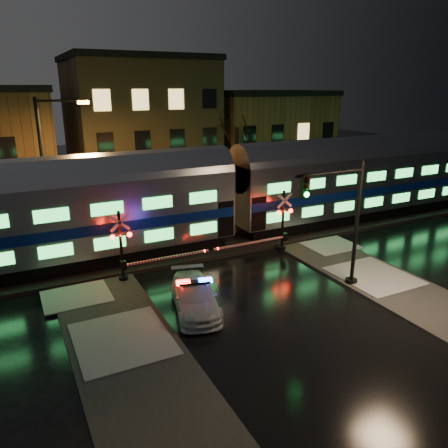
{
  "coord_description": "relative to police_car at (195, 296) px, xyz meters",
  "views": [
    {
      "loc": [
        -9.61,
        -17.86,
        9.43
      ],
      "look_at": [
        0.67,
        2.5,
        2.2
      ],
      "focal_mm": 35.0,
      "sensor_mm": 36.0,
      "label": 1
    }
  ],
  "objects": [
    {
      "name": "train",
      "position": [
        5.38,
        6.92,
        2.73
      ],
      "size": [
        51.0,
        3.12,
        5.92
      ],
      "color": "black",
      "rests_on": "ballast"
    },
    {
      "name": "ground",
      "position": [
        3.0,
        1.93,
        -0.65
      ],
      "size": [
        120.0,
        120.0,
        0.0
      ],
      "primitive_type": "plane",
      "color": "black",
      "rests_on": "ground"
    },
    {
      "name": "streetlight",
      "position": [
        -4.37,
        10.93,
        4.46
      ],
      "size": [
        2.96,
        0.31,
        8.87
      ],
      "color": "black",
      "rests_on": "ground"
    },
    {
      "name": "traffic_light",
      "position": [
        6.96,
        -1.18,
        2.64
      ],
      "size": [
        4.01,
        0.71,
        6.19
      ],
      "rotation": [
        0.0,
        0.0,
        -0.23
      ],
      "color": "black",
      "rests_on": "ground"
    },
    {
      "name": "building_mid",
      "position": [
        5.0,
        24.43,
        5.1
      ],
      "size": [
        12.0,
        11.0,
        11.5
      ],
      "primitive_type": "cube",
      "color": "brown",
      "rests_on": "ground"
    },
    {
      "name": "crossing_signal_left",
      "position": [
        -1.7,
        4.22,
        0.87
      ],
      "size": [
        5.22,
        0.63,
        3.7
      ],
      "color": "black",
      "rests_on": "ground"
    },
    {
      "name": "crossing_signal_right",
      "position": [
        7.12,
        4.22,
        0.87
      ],
      "size": [
        5.21,
        0.63,
        3.69
      ],
      "color": "black",
      "rests_on": "ground"
    },
    {
      "name": "sidewalk_left",
      "position": [
        -3.5,
        -4.07,
        -0.59
      ],
      "size": [
        4.0,
        20.0,
        0.12
      ],
      "primitive_type": "cube",
      "color": "#2D2D2D",
      "rests_on": "ground"
    },
    {
      "name": "building_right",
      "position": [
        18.0,
        23.93,
        3.6
      ],
      "size": [
        12.0,
        10.0,
        8.5
      ],
      "primitive_type": "cube",
      "color": "brown",
      "rests_on": "ground"
    },
    {
      "name": "police_car",
      "position": [
        0.0,
        0.0,
        0.0
      ],
      "size": [
        2.81,
        4.75,
        1.45
      ],
      "rotation": [
        0.0,
        0.0,
        -0.24
      ],
      "color": "silver",
      "rests_on": "ground"
    },
    {
      "name": "ballast",
      "position": [
        3.0,
        6.93,
        -0.53
      ],
      "size": [
        90.0,
        4.2,
        0.24
      ],
      "primitive_type": "cube",
      "color": "black",
      "rests_on": "ground"
    },
    {
      "name": "sidewalk_right",
      "position": [
        9.5,
        -4.07,
        -0.59
      ],
      "size": [
        4.0,
        20.0,
        0.12
      ],
      "primitive_type": "cube",
      "color": "#2D2D2D",
      "rests_on": "ground"
    }
  ]
}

